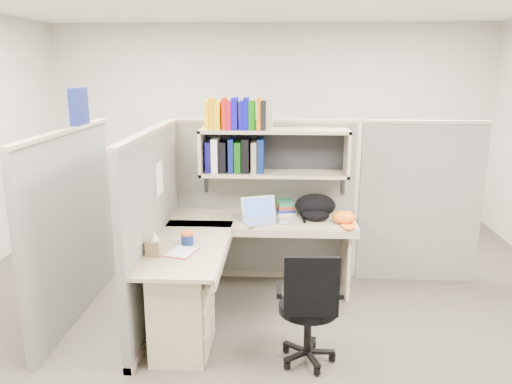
# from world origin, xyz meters

# --- Properties ---
(ground) EXTENTS (6.00, 6.00, 0.00)m
(ground) POSITION_xyz_m (0.00, 0.00, 0.00)
(ground) COLOR #38342B
(ground) RESTS_ON ground
(room_shell) EXTENTS (6.00, 6.00, 6.00)m
(room_shell) POSITION_xyz_m (0.00, 0.00, 1.62)
(room_shell) COLOR #BAB7A8
(room_shell) RESTS_ON ground
(cubicle) EXTENTS (3.79, 1.84, 1.95)m
(cubicle) POSITION_xyz_m (-0.37, 0.45, 0.91)
(cubicle) COLOR #63635E
(cubicle) RESTS_ON ground
(desk) EXTENTS (1.74, 1.75, 0.73)m
(desk) POSITION_xyz_m (-0.41, -0.29, 0.44)
(desk) COLOR tan
(desk) RESTS_ON ground
(laptop) EXTENTS (0.43, 0.43, 0.24)m
(laptop) POSITION_xyz_m (0.00, 0.41, 0.85)
(laptop) COLOR #B6B7BB
(laptop) RESTS_ON desk
(backpack) EXTENTS (0.44, 0.37, 0.23)m
(backpack) POSITION_xyz_m (0.50, 0.58, 0.84)
(backpack) COLOR black
(backpack) RESTS_ON desk
(orange_cap) EXTENTS (0.26, 0.28, 0.11)m
(orange_cap) POSITION_xyz_m (0.75, 0.45, 0.79)
(orange_cap) COLOR orange
(orange_cap) RESTS_ON desk
(snack_canister) EXTENTS (0.11, 0.11, 0.10)m
(snack_canister) POSITION_xyz_m (-0.58, -0.19, 0.78)
(snack_canister) COLOR navy
(snack_canister) RESTS_ON desk
(tissue_box) EXTENTS (0.13, 0.13, 0.19)m
(tissue_box) POSITION_xyz_m (-0.78, -0.42, 0.82)
(tissue_box) COLOR #8C774F
(tissue_box) RESTS_ON desk
(mouse) EXTENTS (0.10, 0.09, 0.03)m
(mouse) POSITION_xyz_m (0.21, 0.38, 0.75)
(mouse) COLOR #98B9D8
(mouse) RESTS_ON desk
(paper_cup) EXTENTS (0.09, 0.09, 0.11)m
(paper_cup) POSITION_xyz_m (-0.02, 0.70, 0.78)
(paper_cup) COLOR silver
(paper_cup) RESTS_ON desk
(book_stack) EXTENTS (0.23, 0.28, 0.12)m
(book_stack) POSITION_xyz_m (0.21, 0.76, 0.79)
(book_stack) COLOR gray
(book_stack) RESTS_ON desk
(loose_paper) EXTENTS (0.24, 0.29, 0.00)m
(loose_paper) POSITION_xyz_m (-0.59, -0.35, 0.73)
(loose_paper) COLOR silver
(loose_paper) RESTS_ON desk
(task_chair) EXTENTS (0.47, 0.44, 0.90)m
(task_chair) POSITION_xyz_m (0.38, -0.69, 0.32)
(task_chair) COLOR black
(task_chair) RESTS_ON ground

